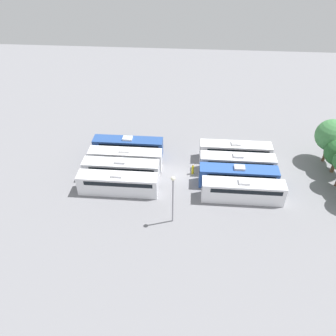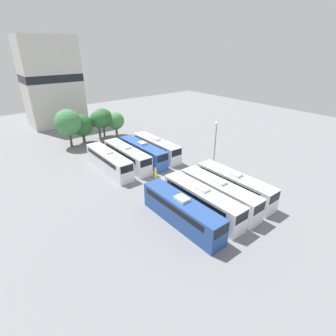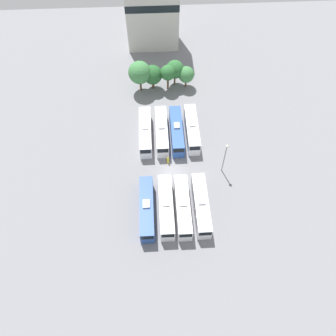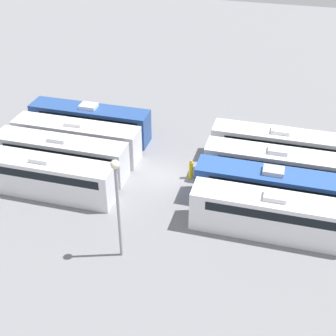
{
  "view_description": "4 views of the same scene",
  "coord_description": "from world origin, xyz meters",
  "px_view_note": "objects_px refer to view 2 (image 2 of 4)",
  "views": [
    {
      "loc": [
        40.86,
        1.34,
        33.31
      ],
      "look_at": [
        1.44,
        -1.8,
        2.47
      ],
      "focal_mm": 35.0,
      "sensor_mm": 36.0,
      "label": 1
    },
    {
      "loc": [
        -21.81,
        -27.84,
        19.11
      ],
      "look_at": [
        -0.51,
        -1.04,
        2.89
      ],
      "focal_mm": 28.0,
      "sensor_mm": 36.0,
      "label": 2
    },
    {
      "loc": [
        -2.71,
        -37.08,
        53.36
      ],
      "look_at": [
        -0.7,
        -0.78,
        2.05
      ],
      "focal_mm": 35.0,
      "sensor_mm": 36.0,
      "label": 3
    },
    {
      "loc": [
        32.26,
        9.02,
        23.14
      ],
      "look_at": [
        1.17,
        0.46,
        1.84
      ],
      "focal_mm": 50.0,
      "sensor_mm": 36.0,
      "label": 4
    }
  ],
  "objects_px": {
    "tree_1": "(82,125)",
    "tree_3": "(103,118)",
    "tree_2": "(98,119)",
    "bus_4": "(109,161)",
    "depot_building": "(52,82)",
    "bus_6": "(143,152)",
    "bus_7": "(156,147)",
    "bus_2": "(219,193)",
    "bus_3": "(234,185)",
    "light_pole": "(216,137)",
    "bus_0": "(181,211)",
    "tree_4": "(116,121)",
    "worker_person": "(156,173)",
    "tree_0": "(68,123)",
    "bus_5": "(127,156)",
    "bus_1": "(202,200)"
  },
  "relations": [
    {
      "from": "bus_3",
      "to": "tree_1",
      "type": "distance_m",
      "value": 34.54
    },
    {
      "from": "bus_6",
      "to": "tree_0",
      "type": "xyz_separation_m",
      "value": [
        -7.48,
        15.12,
        3.33
      ]
    },
    {
      "from": "bus_5",
      "to": "tree_3",
      "type": "relative_size",
      "value": 1.84
    },
    {
      "from": "bus_4",
      "to": "bus_7",
      "type": "bearing_deg",
      "value": 1.73
    },
    {
      "from": "bus_6",
      "to": "bus_2",
      "type": "bearing_deg",
      "value": -90.59
    },
    {
      "from": "tree_1",
      "to": "light_pole",
      "type": "bearing_deg",
      "value": -62.92
    },
    {
      "from": "tree_3",
      "to": "bus_5",
      "type": "bearing_deg",
      "value": -103.03
    },
    {
      "from": "bus_5",
      "to": "tree_4",
      "type": "relative_size",
      "value": 2.2
    },
    {
      "from": "bus_0",
      "to": "bus_3",
      "type": "xyz_separation_m",
      "value": [
        9.71,
        0.16,
        0.0
      ]
    },
    {
      "from": "bus_7",
      "to": "light_pole",
      "type": "xyz_separation_m",
      "value": [
        5.08,
        -9.83,
        3.56
      ]
    },
    {
      "from": "tree_0",
      "to": "tree_4",
      "type": "distance_m",
      "value": 10.96
    },
    {
      "from": "tree_1",
      "to": "tree_3",
      "type": "relative_size",
      "value": 0.95
    },
    {
      "from": "tree_1",
      "to": "tree_3",
      "type": "height_order",
      "value": "tree_3"
    },
    {
      "from": "bus_3",
      "to": "bus_5",
      "type": "bearing_deg",
      "value": 109.15
    },
    {
      "from": "bus_6",
      "to": "tree_4",
      "type": "distance_m",
      "value": 16.3
    },
    {
      "from": "bus_3",
      "to": "tree_3",
      "type": "height_order",
      "value": "tree_3"
    },
    {
      "from": "bus_6",
      "to": "bus_7",
      "type": "bearing_deg",
      "value": 6.61
    },
    {
      "from": "bus_4",
      "to": "worker_person",
      "type": "distance_m",
      "value": 8.31
    },
    {
      "from": "bus_7",
      "to": "tree_3",
      "type": "distance_m",
      "value": 16.86
    },
    {
      "from": "bus_2",
      "to": "worker_person",
      "type": "bearing_deg",
      "value": 100.24
    },
    {
      "from": "bus_2",
      "to": "depot_building",
      "type": "bearing_deg",
      "value": 94.1
    },
    {
      "from": "bus_5",
      "to": "tree_2",
      "type": "xyz_separation_m",
      "value": [
        2.14,
        15.14,
        2.87
      ]
    },
    {
      "from": "bus_1",
      "to": "depot_building",
      "type": "height_order",
      "value": "depot_building"
    },
    {
      "from": "bus_5",
      "to": "worker_person",
      "type": "xyz_separation_m",
      "value": [
        0.95,
        -7.04,
        -0.9
      ]
    },
    {
      "from": "tree_0",
      "to": "tree_3",
      "type": "height_order",
      "value": "tree_0"
    },
    {
      "from": "bus_0",
      "to": "bus_2",
      "type": "relative_size",
      "value": 1.0
    },
    {
      "from": "depot_building",
      "to": "bus_6",
      "type": "bearing_deg",
      "value": -83.43
    },
    {
      "from": "bus_0",
      "to": "tree_4",
      "type": "distance_m",
      "value": 35.41
    },
    {
      "from": "tree_2",
      "to": "bus_4",
      "type": "bearing_deg",
      "value": -110.14
    },
    {
      "from": "bus_3",
      "to": "worker_person",
      "type": "bearing_deg",
      "value": 115.78
    },
    {
      "from": "bus_7",
      "to": "tree_2",
      "type": "height_order",
      "value": "tree_2"
    },
    {
      "from": "bus_1",
      "to": "worker_person",
      "type": "bearing_deg",
      "value": 85.04
    },
    {
      "from": "worker_person",
      "to": "tree_1",
      "type": "distance_m",
      "value": 22.94
    },
    {
      "from": "tree_1",
      "to": "tree_3",
      "type": "distance_m",
      "value": 5.4
    },
    {
      "from": "bus_3",
      "to": "bus_5",
      "type": "relative_size",
      "value": 1.0
    },
    {
      "from": "tree_3",
      "to": "bus_7",
      "type": "bearing_deg",
      "value": -81.31
    },
    {
      "from": "bus_0",
      "to": "tree_1",
      "type": "relative_size",
      "value": 1.93
    },
    {
      "from": "bus_5",
      "to": "bus_2",
      "type": "bearing_deg",
      "value": -80.74
    },
    {
      "from": "worker_person",
      "to": "bus_6",
      "type": "bearing_deg",
      "value": 72.4
    },
    {
      "from": "tree_0",
      "to": "light_pole",
      "type": "bearing_deg",
      "value": -57.26
    },
    {
      "from": "bus_1",
      "to": "tree_0",
      "type": "relative_size",
      "value": 1.54
    },
    {
      "from": "bus_2",
      "to": "bus_3",
      "type": "height_order",
      "value": "same"
    },
    {
      "from": "tree_4",
      "to": "bus_1",
      "type": "bearing_deg",
      "value": -100.86
    },
    {
      "from": "bus_4",
      "to": "bus_6",
      "type": "bearing_deg",
      "value": -0.68
    },
    {
      "from": "bus_0",
      "to": "bus_7",
      "type": "bearing_deg",
      "value": 61.92
    },
    {
      "from": "tree_3",
      "to": "tree_4",
      "type": "distance_m",
      "value": 2.91
    },
    {
      "from": "bus_1",
      "to": "bus_6",
      "type": "relative_size",
      "value": 1.0
    },
    {
      "from": "bus_0",
      "to": "bus_4",
      "type": "distance_m",
      "value": 18.16
    },
    {
      "from": "bus_0",
      "to": "bus_5",
      "type": "bearing_deg",
      "value": 79.26
    },
    {
      "from": "bus_3",
      "to": "bus_7",
      "type": "relative_size",
      "value": 1.0
    }
  ]
}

